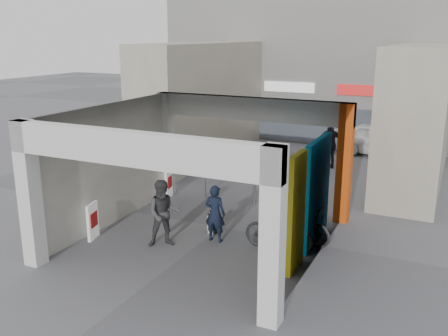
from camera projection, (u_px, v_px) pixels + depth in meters
The scene contains 21 objects.
ground at pixel (221, 227), 14.29m from camera, with size 90.00×90.00×0.00m, color #5C5C61.
arcade_canopy at pixel (225, 158), 12.75m from camera, with size 6.40×6.45×6.40m.
far_building at pixel (340, 62), 25.45m from camera, with size 18.00×4.08×8.00m.
plaza_bldg_left at pixel (203, 101), 22.05m from camera, with size 2.00×9.00×5.00m, color #A49D88.
plaza_bldg_right at pixel (419, 114), 18.31m from camera, with size 2.00×9.00×5.00m, color #A49D88.
bollard_left at pixel (205, 184), 16.83m from camera, with size 0.09×0.09×0.94m, color #95979D.
bollard_center at pixel (255, 192), 16.10m from camera, with size 0.09×0.09×0.87m, color #95979D.
bollard_right at pixel (297, 195), 15.66m from camera, with size 0.09×0.09×0.94m, color #95979D.
advert_board_near at pixel (93, 221), 13.38m from camera, with size 0.21×0.55×1.00m.
advert_board_far at pixel (169, 183), 16.76m from camera, with size 0.19×0.55×1.00m.
cafe_set at pixel (258, 168), 19.41m from camera, with size 1.37×1.11×0.83m.
produce_stand at pixel (235, 164), 19.87m from camera, with size 1.34×0.72×0.88m.
crate_stack at pixel (309, 164), 20.15m from camera, with size 0.50×0.41×0.56m.
border_collie at pixel (212, 223), 13.85m from camera, with size 0.25×0.49×0.68m.
man_with_dog at pixel (215, 213), 13.16m from camera, with size 0.57×0.37×1.55m, color black.
man_back_turned at pixel (164, 213), 12.85m from camera, with size 0.86×0.67×1.77m, color #3A3B3D.
man_elderly at pixel (309, 207), 13.61m from camera, with size 0.77×0.50×1.58m, color #4E7099.
man_crates at pixel (330, 145), 20.37m from camera, with size 1.15×0.48×1.97m, color black.
bicycle_front at pixel (299, 223), 13.25m from camera, with size 0.67×1.94×1.02m, color black.
bicycle_rear at pixel (279, 231), 12.64m from camera, with size 0.50×1.79×1.07m, color black.
white_van at pixel (383, 140), 22.54m from camera, with size 1.74×4.31×1.47m, color white.
Camera 1 is at (5.84, -12.01, 5.36)m, focal length 40.00 mm.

